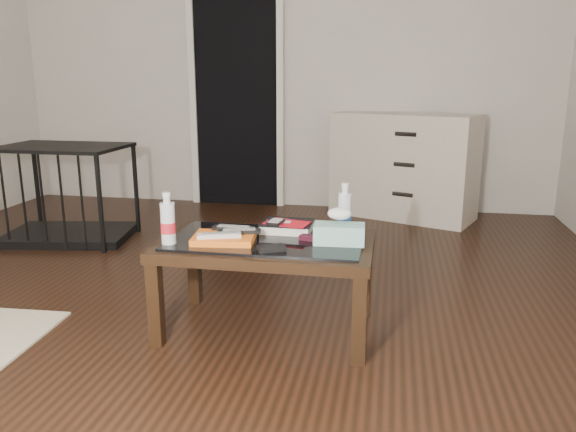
# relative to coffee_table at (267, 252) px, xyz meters

# --- Properties ---
(ground) EXTENTS (5.00, 5.00, 0.00)m
(ground) POSITION_rel_coffee_table_xyz_m (-0.48, 0.23, -0.40)
(ground) COLOR black
(ground) RESTS_ON ground
(doorway) EXTENTS (0.90, 0.08, 2.07)m
(doorway) POSITION_rel_coffee_table_xyz_m (-0.88, 2.69, 0.63)
(doorway) COLOR black
(doorway) RESTS_ON ground
(coffee_table) EXTENTS (1.00, 0.60, 0.46)m
(coffee_table) POSITION_rel_coffee_table_xyz_m (0.00, 0.00, 0.00)
(coffee_table) COLOR black
(coffee_table) RESTS_ON ground
(dresser) EXTENTS (1.30, 0.92, 0.90)m
(dresser) POSITION_rel_coffee_table_xyz_m (0.67, 2.46, 0.05)
(dresser) COLOR beige
(dresser) RESTS_ON ground
(pet_crate) EXTENTS (0.99, 0.74, 0.71)m
(pet_crate) POSITION_rel_coffee_table_xyz_m (-1.83, 1.27, -0.17)
(pet_crate) COLOR black
(pet_crate) RESTS_ON ground
(magazines) EXTENTS (0.30, 0.24, 0.03)m
(magazines) POSITION_rel_coffee_table_xyz_m (-0.18, -0.08, 0.08)
(magazines) COLOR orange
(magazines) RESTS_ON coffee_table
(remote_silver) EXTENTS (0.21, 0.11, 0.02)m
(remote_silver) POSITION_rel_coffee_table_xyz_m (-0.19, -0.12, 0.11)
(remote_silver) COLOR silver
(remote_silver) RESTS_ON magazines
(remote_black_front) EXTENTS (0.21, 0.10, 0.02)m
(remote_black_front) POSITION_rel_coffee_table_xyz_m (-0.12, -0.04, 0.11)
(remote_black_front) COLOR black
(remote_black_front) RESTS_ON magazines
(remote_black_back) EXTENTS (0.20, 0.05, 0.02)m
(remote_black_back) POSITION_rel_coffee_table_xyz_m (-0.16, 0.01, 0.11)
(remote_black_back) COLOR black
(remote_black_back) RESTS_ON magazines
(textbook) EXTENTS (0.25, 0.20, 0.05)m
(textbook) POSITION_rel_coffee_table_xyz_m (0.07, 0.15, 0.09)
(textbook) COLOR black
(textbook) RESTS_ON coffee_table
(dvd_mailers) EXTENTS (0.22, 0.19, 0.01)m
(dvd_mailers) POSITION_rel_coffee_table_xyz_m (0.07, 0.13, 0.11)
(dvd_mailers) COLOR red
(dvd_mailers) RESTS_ON textbook
(ipod) EXTENTS (0.08, 0.11, 0.02)m
(ipod) POSITION_rel_coffee_table_xyz_m (0.03, 0.09, 0.12)
(ipod) COLOR black
(ipod) RESTS_ON dvd_mailers
(flip_phone) EXTENTS (0.10, 0.07, 0.02)m
(flip_phone) POSITION_rel_coffee_table_xyz_m (0.20, 0.01, 0.08)
(flip_phone) COLOR black
(flip_phone) RESTS_ON coffee_table
(wallet) EXTENTS (0.14, 0.11, 0.02)m
(wallet) POSITION_rel_coffee_table_xyz_m (0.06, -0.18, 0.07)
(wallet) COLOR black
(wallet) RESTS_ON coffee_table
(water_bottle_left) EXTENTS (0.07, 0.07, 0.24)m
(water_bottle_left) POSITION_rel_coffee_table_xyz_m (-0.42, -0.16, 0.18)
(water_bottle_left) COLOR silver
(water_bottle_left) RESTS_ON coffee_table
(water_bottle_right) EXTENTS (0.08, 0.08, 0.24)m
(water_bottle_right) POSITION_rel_coffee_table_xyz_m (0.35, 0.21, 0.18)
(water_bottle_right) COLOR white
(water_bottle_right) RESTS_ON coffee_table
(tissue_box) EXTENTS (0.24, 0.13, 0.09)m
(tissue_box) POSITION_rel_coffee_table_xyz_m (0.34, -0.02, 0.11)
(tissue_box) COLOR teal
(tissue_box) RESTS_ON coffee_table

